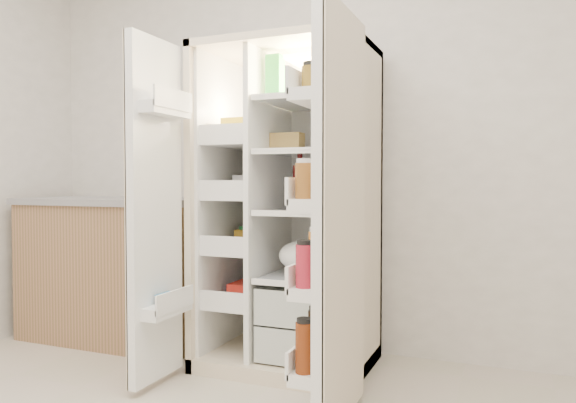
% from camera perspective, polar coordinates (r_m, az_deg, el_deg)
% --- Properties ---
extents(wall_back, '(4.00, 0.02, 2.70)m').
position_cam_1_polar(wall_back, '(3.44, 3.26, 7.21)').
color(wall_back, white).
rests_on(wall_back, floor).
extents(refrigerator, '(0.92, 0.70, 1.80)m').
position_cam_1_polar(refrigerator, '(3.12, 0.66, -3.42)').
color(refrigerator, beige).
rests_on(refrigerator, floor).
extents(freezer_door, '(0.15, 0.40, 1.72)m').
position_cam_1_polar(freezer_door, '(2.83, -13.68, -1.03)').
color(freezer_door, white).
rests_on(freezer_door, floor).
extents(fridge_door, '(0.17, 0.58, 1.72)m').
position_cam_1_polar(fridge_door, '(2.31, 5.01, -2.10)').
color(fridge_door, white).
rests_on(fridge_door, floor).
extents(kitchen_counter, '(1.29, 0.69, 0.94)m').
position_cam_1_polar(kitchen_counter, '(3.82, -16.97, -6.64)').
color(kitchen_counter, '#A47352').
rests_on(kitchen_counter, floor).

